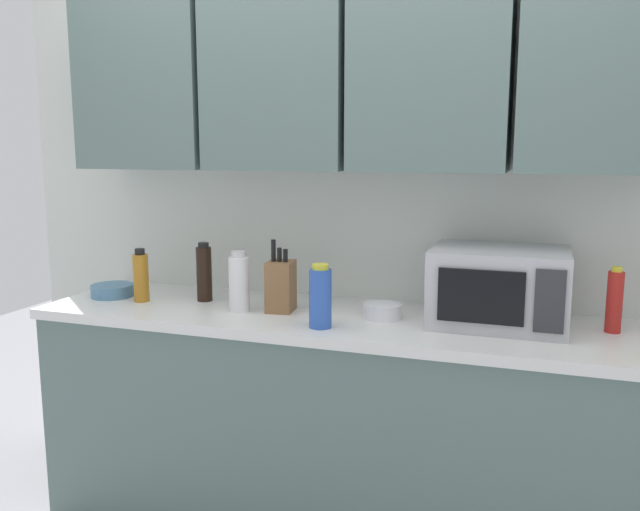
{
  "coord_description": "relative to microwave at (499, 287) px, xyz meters",
  "views": [
    {
      "loc": [
        0.71,
        -2.63,
        1.54
      ],
      "look_at": [
        -0.1,
        -0.25,
        1.12
      ],
      "focal_mm": 36.46,
      "sensor_mm": 36.0,
      "label": 1
    }
  ],
  "objects": [
    {
      "name": "wall_back_with_cabinets",
      "position": [
        -0.58,
        0.18,
        0.54
      ],
      "size": [
        3.29,
        0.38,
        2.6
      ],
      "color": "silver",
      "rests_on": "ground_plane"
    },
    {
      "name": "counter_run",
      "position": [
        -0.58,
        -0.06,
        -0.59
      ],
      "size": [
        2.42,
        0.63,
        0.9
      ],
      "color": "slate",
      "rests_on": "ground_plane"
    },
    {
      "name": "microwave",
      "position": [
        0.0,
        0.0,
        0.0
      ],
      "size": [
        0.48,
        0.37,
        0.28
      ],
      "color": "#B7B7BC",
      "rests_on": "counter_run"
    },
    {
      "name": "knife_block",
      "position": [
        -0.82,
        -0.07,
        -0.04
      ],
      "size": [
        0.11,
        0.13,
        0.29
      ],
      "color": "brown",
      "rests_on": "counter_run"
    },
    {
      "name": "bottle_red_sauce",
      "position": [
        0.39,
        0.02,
        -0.03
      ],
      "size": [
        0.05,
        0.05,
        0.23
      ],
      "color": "red",
      "rests_on": "counter_run"
    },
    {
      "name": "bottle_amber_vinegar",
      "position": [
        -1.44,
        -0.11,
        -0.03
      ],
      "size": [
        0.06,
        0.06,
        0.22
      ],
      "color": "#AD701E",
      "rests_on": "counter_run"
    },
    {
      "name": "bottle_soy_dark",
      "position": [
        -1.2,
        -0.01,
        -0.02
      ],
      "size": [
        0.06,
        0.06,
        0.25
      ],
      "color": "black",
      "rests_on": "counter_run"
    },
    {
      "name": "bottle_white_jar",
      "position": [
        -0.98,
        -0.13,
        -0.03
      ],
      "size": [
        0.08,
        0.08,
        0.24
      ],
      "color": "white",
      "rests_on": "counter_run"
    },
    {
      "name": "bottle_blue_cleaner",
      "position": [
        -0.6,
        -0.25,
        -0.03
      ],
      "size": [
        0.08,
        0.08,
        0.23
      ],
      "color": "#2D56B7",
      "rests_on": "counter_run"
    },
    {
      "name": "bowl_ceramic_small",
      "position": [
        -1.62,
        -0.07,
        -0.11
      ],
      "size": [
        0.18,
        0.18,
        0.05
      ],
      "primitive_type": "cylinder",
      "color": "teal",
      "rests_on": "counter_run"
    },
    {
      "name": "bowl_mixing_large",
      "position": [
        -0.42,
        -0.05,
        -0.11
      ],
      "size": [
        0.15,
        0.15,
        0.06
      ],
      "primitive_type": "cylinder",
      "color": "silver",
      "rests_on": "counter_run"
    }
  ]
}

